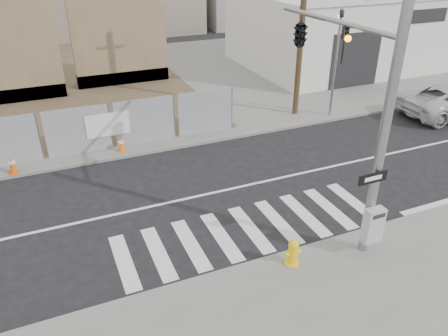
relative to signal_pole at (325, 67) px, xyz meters
name	(u,v)px	position (x,y,z in m)	size (l,w,h in m)	color
ground	(220,191)	(-2.49, 2.05, -4.78)	(100.00, 100.00, 0.00)	black
sidewalk_far	(133,84)	(-2.49, 16.05, -4.72)	(50.00, 20.00, 0.12)	slate
signal_pole	(325,67)	(0.00, 0.00, 0.00)	(0.96, 5.87, 7.00)	gray
far_signal_pole	(337,48)	(5.51, 6.65, -1.30)	(0.16, 0.20, 5.60)	gray
concrete_wall_right	(119,29)	(-2.99, 16.13, -1.40)	(5.50, 1.30, 8.00)	brown
auto_shop	(334,29)	(11.50, 15.01, -2.25)	(12.00, 10.20, 5.95)	silver
utility_pole_right	(303,9)	(4.01, 7.55, 0.42)	(1.60, 0.28, 10.00)	#493822
fire_hydrant	(293,252)	(-2.23, -2.50, -4.27)	(0.52, 0.52, 0.79)	yellow
traffic_cone_c	(12,165)	(-9.33, 6.27, -4.32)	(0.41, 0.41, 0.71)	#D6510B
traffic_cone_d	(121,144)	(-5.11, 6.57, -4.35)	(0.43, 0.43, 0.63)	orange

